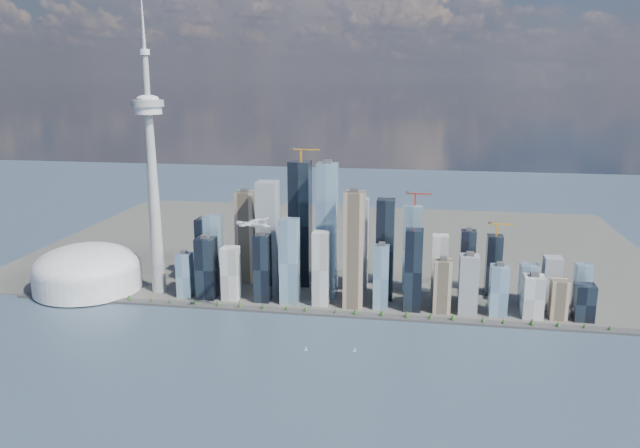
% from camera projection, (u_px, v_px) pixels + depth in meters
% --- Properties ---
extents(ground, '(4000.00, 4000.00, 0.00)m').
position_uv_depth(ground, '(275.00, 381.00, 843.86)').
color(ground, '#2D3F50').
rests_on(ground, ground).
extents(seawall, '(1100.00, 22.00, 4.00)m').
position_uv_depth(seawall, '(308.00, 312.00, 1083.30)').
color(seawall, '#383838').
rests_on(seawall, ground).
extents(land, '(1400.00, 900.00, 3.00)m').
position_uv_depth(land, '(342.00, 245.00, 1515.26)').
color(land, '#4C4C47').
rests_on(land, ground).
extents(shoreline_trees, '(960.53, 7.20, 8.80)m').
position_uv_depth(shoreline_trees, '(308.00, 309.00, 1081.73)').
color(shoreline_trees, '#3F2D1E').
rests_on(shoreline_trees, seawall).
extents(skyscraper_cluster, '(736.00, 142.00, 269.02)m').
position_uv_depth(skyscraper_cluster, '(349.00, 255.00, 1138.18)').
color(skyscraper_cluster, black).
rests_on(skyscraper_cluster, land).
extents(needle_tower, '(56.00, 56.00, 550.50)m').
position_uv_depth(needle_tower, '(152.00, 170.00, 1134.34)').
color(needle_tower, gray).
rests_on(needle_tower, land).
extents(dome_stadium, '(200.00, 200.00, 86.00)m').
position_uv_depth(dome_stadium, '(87.00, 271.00, 1192.57)').
color(dome_stadium, silver).
rests_on(dome_stadium, land).
extents(airplane, '(63.45, 56.61, 15.70)m').
position_uv_depth(airplane, '(252.00, 224.00, 991.57)').
color(airplane, silver).
rests_on(airplane, ground).
extents(sailboat_west, '(5.86, 1.88, 8.12)m').
position_uv_depth(sailboat_west, '(306.00, 349.00, 936.83)').
color(sailboat_west, white).
rests_on(sailboat_west, ground).
extents(sailboat_east, '(6.03, 1.80, 8.38)m').
position_uv_depth(sailboat_east, '(355.00, 350.00, 933.75)').
color(sailboat_east, white).
rests_on(sailboat_east, ground).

